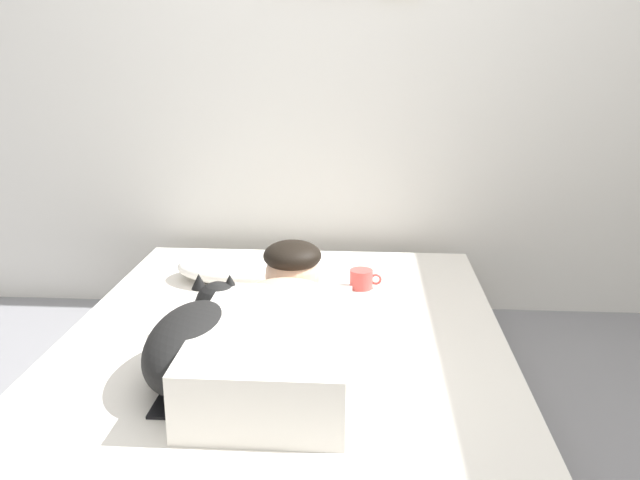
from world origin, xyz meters
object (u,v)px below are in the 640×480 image
(dog, at_px, (197,339))
(coffee_cup, at_px, (362,279))
(bed, at_px, (283,385))
(person_lying, at_px, (280,329))
(pillow, at_px, (241,267))
(cell_phone, at_px, (167,404))

(dog, xyz_separation_m, coffee_cup, (0.47, 0.73, -0.07))
(bed, height_order, person_lying, person_lying)
(bed, bearing_deg, person_lying, -85.77)
(pillow, relative_size, coffee_cup, 4.16)
(bed, height_order, pillow, pillow)
(cell_phone, bearing_deg, pillow, 88.92)
(bed, relative_size, pillow, 3.90)
(person_lying, bearing_deg, cell_phone, -133.86)
(coffee_cup, distance_m, cell_phone, 1.06)
(pillow, xyz_separation_m, cell_phone, (-0.02, -0.99, -0.05))
(bed, relative_size, person_lying, 2.20)
(pillow, bearing_deg, bed, -67.36)
(pillow, height_order, coffee_cup, pillow)
(pillow, xyz_separation_m, person_lying, (0.25, -0.72, 0.05))
(dog, bearing_deg, cell_phone, -101.39)
(person_lying, xyz_separation_m, cell_phone, (-0.27, -0.28, -0.10))
(person_lying, bearing_deg, dog, -159.89)
(dog, relative_size, cell_phone, 4.11)
(person_lying, height_order, cell_phone, person_lying)
(person_lying, distance_m, dog, 0.24)
(bed, xyz_separation_m, coffee_cup, (0.25, 0.50, 0.20))
(bed, xyz_separation_m, pillow, (-0.24, 0.56, 0.22))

